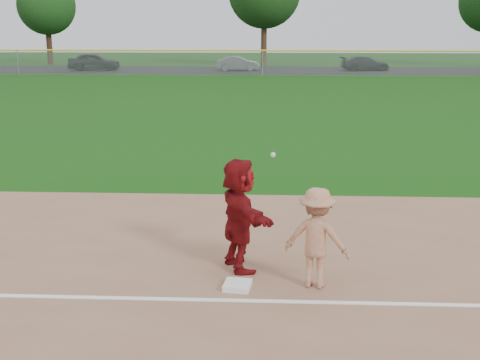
{
  "coord_description": "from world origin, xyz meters",
  "views": [
    {
      "loc": [
        0.5,
        -9.07,
        4.05
      ],
      "look_at": [
        0.0,
        1.5,
        1.3
      ],
      "focal_mm": 45.0,
      "sensor_mm": 36.0,
      "label": 1
    }
  ],
  "objects_px": {
    "first_base": "(237,285)",
    "car_mid": "(238,64)",
    "base_runner": "(239,214)",
    "car_right": "(365,64)",
    "car_left": "(94,62)"
  },
  "relations": [
    {
      "from": "base_runner",
      "to": "car_mid",
      "type": "xyz_separation_m",
      "value": [
        -2.26,
        44.71,
        -0.34
      ]
    },
    {
      "from": "car_right",
      "to": "car_mid",
      "type": "bearing_deg",
      "value": 84.6
    },
    {
      "from": "car_left",
      "to": "car_right",
      "type": "xyz_separation_m",
      "value": [
        24.2,
        0.83,
        -0.15
      ]
    },
    {
      "from": "first_base",
      "to": "car_right",
      "type": "bearing_deg",
      "value": 78.91
    },
    {
      "from": "base_runner",
      "to": "first_base",
      "type": "bearing_deg",
      "value": 158.21
    },
    {
      "from": "base_runner",
      "to": "car_mid",
      "type": "relative_size",
      "value": 0.5
    },
    {
      "from": "first_base",
      "to": "car_mid",
      "type": "relative_size",
      "value": 0.11
    },
    {
      "from": "car_left",
      "to": "base_runner",
      "type": "bearing_deg",
      "value": -168.12
    },
    {
      "from": "car_mid",
      "to": "base_runner",
      "type": "bearing_deg",
      "value": -179.84
    },
    {
      "from": "base_runner",
      "to": "car_mid",
      "type": "distance_m",
      "value": 44.77
    },
    {
      "from": "base_runner",
      "to": "car_right",
      "type": "height_order",
      "value": "base_runner"
    },
    {
      "from": "first_base",
      "to": "car_left",
      "type": "relative_size",
      "value": 0.09
    },
    {
      "from": "base_runner",
      "to": "car_left",
      "type": "distance_m",
      "value": 47.02
    },
    {
      "from": "first_base",
      "to": "car_mid",
      "type": "xyz_separation_m",
      "value": [
        -2.27,
        45.51,
        0.57
      ]
    },
    {
      "from": "car_left",
      "to": "car_mid",
      "type": "distance_m",
      "value": 12.89
    }
  ]
}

